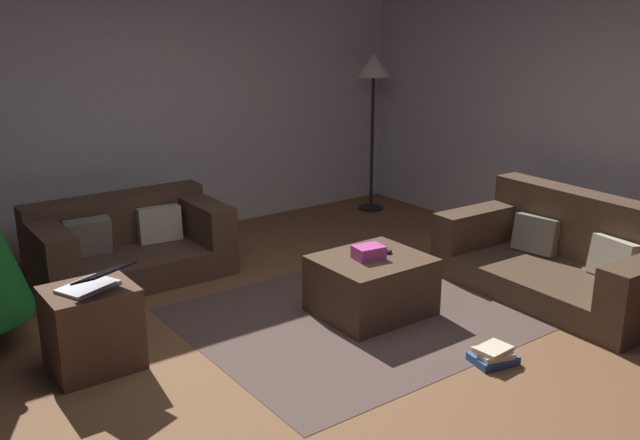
{
  "coord_description": "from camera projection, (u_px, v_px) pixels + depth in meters",
  "views": [
    {
      "loc": [
        -2.32,
        -3.1,
        2.12
      ],
      "look_at": [
        0.38,
        0.57,
        0.75
      ],
      "focal_mm": 38.84,
      "sensor_mm": 36.0,
      "label": 1
    }
  ],
  "objects": [
    {
      "name": "area_rug",
      "position": [
        371.0,
        312.0,
        5.1
      ],
      "size": [
        2.6,
        2.0,
        0.01
      ],
      "primitive_type": "cube",
      "color": "#4C3A33",
      "rests_on": "ground_plane"
    },
    {
      "name": "laptop",
      "position": [
        94.0,
        282.0,
        4.12
      ],
      "size": [
        0.44,
        0.47,
        0.17
      ],
      "color": "silver",
      "rests_on": "side_table"
    },
    {
      "name": "couch_left",
      "position": [
        127.0,
        245.0,
        5.74
      ],
      "size": [
        1.54,
        0.88,
        0.65
      ],
      "rotation": [
        0.0,
        0.0,
        3.14
      ],
      "color": "#473323",
      "rests_on": "ground_plane"
    },
    {
      "name": "rear_partition",
      "position": [
        122.0,
        105.0,
        6.37
      ],
      "size": [
        6.4,
        0.12,
        2.6
      ],
      "primitive_type": "cube",
      "color": "#BCB7B2",
      "rests_on": "ground_plane"
    },
    {
      "name": "ground_plane",
      "position": [
        326.0,
        366.0,
        4.32
      ],
      "size": [
        6.4,
        6.4,
        0.0
      ],
      "primitive_type": "plane",
      "color": "brown"
    },
    {
      "name": "gift_box",
      "position": [
        369.0,
        252.0,
        4.94
      ],
      "size": [
        0.23,
        0.18,
        0.09
      ],
      "primitive_type": "cube",
      "rotation": [
        0.0,
        0.0,
        -0.14
      ],
      "color": "#B23F8C",
      "rests_on": "ottoman"
    },
    {
      "name": "ottoman",
      "position": [
        371.0,
        285.0,
        5.04
      ],
      "size": [
        0.77,
        0.66,
        0.43
      ],
      "primitive_type": "cube",
      "color": "#473323",
      "rests_on": "ground_plane"
    },
    {
      "name": "book_stack",
      "position": [
        493.0,
        355.0,
        4.35
      ],
      "size": [
        0.31,
        0.25,
        0.11
      ],
      "color": "#2D5193",
      "rests_on": "ground_plane"
    },
    {
      "name": "side_table",
      "position": [
        92.0,
        328.0,
        4.24
      ],
      "size": [
        0.52,
        0.44,
        0.53
      ],
      "primitive_type": "cube",
      "color": "#4C3323",
      "rests_on": "ground_plane"
    },
    {
      "name": "tv_remote",
      "position": [
        381.0,
        251.0,
        5.08
      ],
      "size": [
        0.11,
        0.17,
        0.02
      ],
      "primitive_type": "cube",
      "rotation": [
        0.0,
        0.0,
        0.44
      ],
      "color": "black",
      "rests_on": "ottoman"
    },
    {
      "name": "corner_partition",
      "position": [
        630.0,
        116.0,
        5.72
      ],
      "size": [
        0.12,
        6.4,
        2.6
      ],
      "primitive_type": "cube",
      "color": "#B5B0AB",
      "rests_on": "ground_plane"
    },
    {
      "name": "corner_lamp",
      "position": [
        373.0,
        78.0,
        7.37
      ],
      "size": [
        0.36,
        0.36,
        1.7
      ],
      "color": "black",
      "rests_on": "ground_plane"
    },
    {
      "name": "couch_right",
      "position": [
        567.0,
        258.0,
        5.42
      ],
      "size": [
        1.05,
        1.81,
        0.75
      ],
      "rotation": [
        0.0,
        0.0,
        1.54
      ],
      "color": "#473323",
      "rests_on": "ground_plane"
    }
  ]
}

